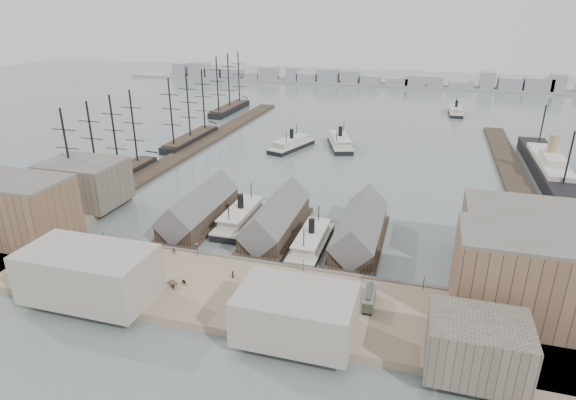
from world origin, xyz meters
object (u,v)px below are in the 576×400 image
(horse_cart_left, at_px, (96,261))
(horse_cart_right, at_px, (331,305))
(tram, at_px, (369,298))
(ocean_steamer, at_px, (549,167))
(horse_cart_center, at_px, (180,283))
(ferry_docked_west, at_px, (241,216))

(horse_cart_left, distance_m, horse_cart_right, 64.12)
(horse_cart_left, xyz_separation_m, horse_cart_right, (64.08, -2.19, -0.02))
(tram, bearing_deg, horse_cart_left, -179.33)
(ocean_steamer, height_order, horse_cart_center, ocean_steamer)
(horse_cart_left, height_order, horse_cart_right, horse_cart_left)
(tram, xyz_separation_m, horse_cart_right, (-8.06, -3.81, -0.95))
(ferry_docked_west, bearing_deg, tram, -38.96)
(tram, distance_m, horse_cart_left, 72.16)
(ocean_steamer, bearing_deg, tram, -116.32)
(ocean_steamer, relative_size, horse_cart_center, 18.17)
(ferry_docked_west, xyz_separation_m, horse_cart_center, (0.78, -42.28, 0.30))
(horse_cart_left, relative_size, horse_cart_right, 1.01)
(ocean_steamer, bearing_deg, horse_cart_left, -137.41)
(horse_cart_left, bearing_deg, horse_cart_center, -89.92)
(ferry_docked_west, relative_size, horse_cart_left, 6.34)
(ferry_docked_west, bearing_deg, horse_cart_right, -47.17)
(tram, height_order, horse_cart_right, tram)
(ferry_docked_west, xyz_separation_m, horse_cart_left, (-25.83, -39.07, 0.28))
(ocean_steamer, distance_m, horse_cart_center, 161.59)
(ferry_docked_west, xyz_separation_m, tram, (46.31, -37.44, 1.21))
(horse_cart_right, bearing_deg, horse_cart_center, 63.52)
(horse_cart_center, bearing_deg, ferry_docked_west, 30.94)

